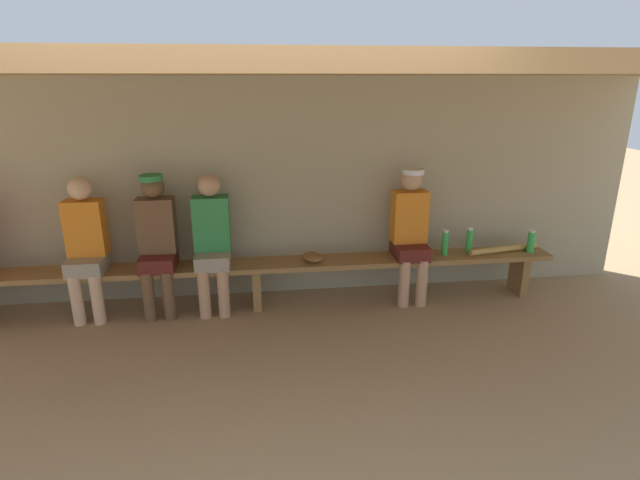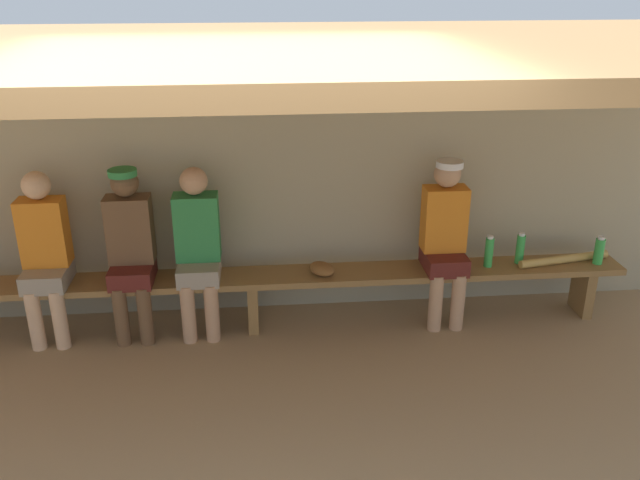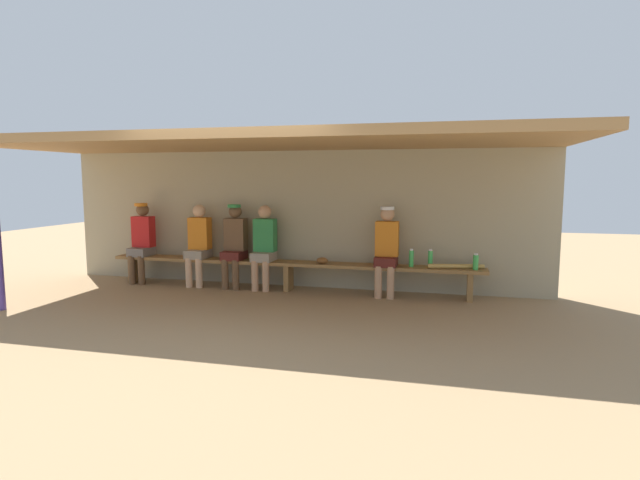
{
  "view_description": "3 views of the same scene",
  "coord_description": "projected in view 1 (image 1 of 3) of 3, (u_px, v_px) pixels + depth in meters",
  "views": [
    {
      "loc": [
        0.04,
        -3.06,
        2.18
      ],
      "look_at": [
        0.59,
        1.27,
        0.76
      ],
      "focal_mm": 28.09,
      "sensor_mm": 36.0,
      "label": 1
    },
    {
      "loc": [
        0.08,
        -3.32,
        2.75
      ],
      "look_at": [
        0.51,
        1.22,
        0.88
      ],
      "focal_mm": 38.14,
      "sensor_mm": 36.0,
      "label": 2
    },
    {
      "loc": [
        2.43,
        -6.0,
        1.75
      ],
      "look_at": [
        0.59,
        1.23,
        0.86
      ],
      "focal_mm": 28.64,
      "sensor_mm": 36.0,
      "label": 3
    }
  ],
  "objects": [
    {
      "name": "ground_plane",
      "position": [
        260.0,
        400.0,
        3.55
      ],
      "size": [
        24.0,
        24.0,
        0.0
      ],
      "primitive_type": "plane",
      "color": "#9E7F59"
    },
    {
      "name": "back_wall",
      "position": [
        253.0,
        189.0,
        5.1
      ],
      "size": [
        8.0,
        0.2,
        2.2
      ],
      "primitive_type": "cube",
      "color": "tan",
      "rests_on": "ground"
    },
    {
      "name": "dugout_roof",
      "position": [
        246.0,
        66.0,
        3.51
      ],
      "size": [
        8.0,
        2.8,
        0.12
      ],
      "primitive_type": "cube",
      "color": "#9E7547",
      "rests_on": "back_wall"
    },
    {
      "name": "bench",
      "position": [
        256.0,
        270.0,
        4.9
      ],
      "size": [
        6.0,
        0.36,
        0.46
      ],
      "color": "olive",
      "rests_on": "ground"
    },
    {
      "name": "player_near_post",
      "position": [
        212.0,
        238.0,
        4.74
      ],
      "size": [
        0.34,
        0.42,
        1.34
      ],
      "color": "gray",
      "rests_on": "ground"
    },
    {
      "name": "player_shirtless_tan",
      "position": [
        410.0,
        229.0,
        4.97
      ],
      "size": [
        0.34,
        0.42,
        1.34
      ],
      "color": "#591E19",
      "rests_on": "ground"
    },
    {
      "name": "player_middle",
      "position": [
        86.0,
        243.0,
        4.61
      ],
      "size": [
        0.34,
        0.42,
        1.34
      ],
      "color": "gray",
      "rests_on": "ground"
    },
    {
      "name": "player_in_blue",
      "position": [
        157.0,
        239.0,
        4.68
      ],
      "size": [
        0.34,
        0.42,
        1.34
      ],
      "color": "#591E19",
      "rests_on": "ground"
    },
    {
      "name": "water_bottle_clear",
      "position": [
        445.0,
        243.0,
        5.06
      ],
      "size": [
        0.07,
        0.07,
        0.27
      ],
      "color": "green",
      "rests_on": "bench"
    },
    {
      "name": "water_bottle_blue",
      "position": [
        469.0,
        241.0,
        5.13
      ],
      "size": [
        0.07,
        0.07,
        0.27
      ],
      "color": "green",
      "rests_on": "bench"
    },
    {
      "name": "water_bottle_green",
      "position": [
        531.0,
        242.0,
        5.14
      ],
      "size": [
        0.08,
        0.08,
        0.24
      ],
      "color": "green",
      "rests_on": "bench"
    },
    {
      "name": "baseball_glove_dark_brown",
      "position": [
        313.0,
        257.0,
        4.9
      ],
      "size": [
        0.27,
        0.29,
        0.09
      ],
      "primitive_type": "ellipsoid",
      "rotation": [
        0.0,
        0.0,
        2.08
      ],
      "color": "brown",
      "rests_on": "bench"
    },
    {
      "name": "baseball_bat",
      "position": [
        504.0,
        249.0,
        5.17
      ],
      "size": [
        0.8,
        0.21,
        0.07
      ],
      "primitive_type": "cylinder",
      "rotation": [
        0.0,
        1.57,
        0.19
      ],
      "color": "tan",
      "rests_on": "bench"
    }
  ]
}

